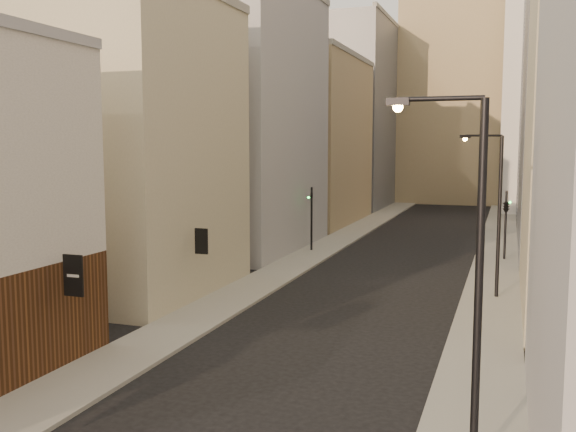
% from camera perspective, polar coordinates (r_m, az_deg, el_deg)
% --- Properties ---
extents(sidewalk_left, '(3.00, 140.00, 0.15)m').
position_cam_1_polar(sidewalk_left, '(61.74, 6.11, -1.25)').
color(sidewalk_left, gray).
rests_on(sidewalk_left, ground).
extents(sidewalk_right, '(3.00, 140.00, 0.15)m').
position_cam_1_polar(sidewalk_right, '(60.20, 18.26, -1.74)').
color(sidewalk_right, gray).
rests_on(sidewalk_right, ground).
extents(left_bldg_beige, '(8.00, 12.00, 16.00)m').
position_cam_1_polar(left_bldg_beige, '(36.19, -13.06, 5.85)').
color(left_bldg_beige, '#BFB697').
rests_on(left_bldg_beige, ground).
extents(left_bldg_grey, '(8.00, 16.00, 20.00)m').
position_cam_1_polar(left_bldg_grey, '(50.49, -3.31, 8.37)').
color(left_bldg_grey, '#98999D').
rests_on(left_bldg_grey, ground).
extents(left_bldg_tan, '(8.00, 18.00, 17.00)m').
position_cam_1_polar(left_bldg_tan, '(67.45, 2.58, 6.60)').
color(left_bldg_tan, tan).
rests_on(left_bldg_tan, ground).
extents(left_bldg_wingrid, '(8.00, 20.00, 24.00)m').
position_cam_1_polar(left_bldg_wingrid, '(86.88, 6.41, 8.82)').
color(left_bldg_wingrid, gray).
rests_on(left_bldg_wingrid, ground).
extents(clock_tower, '(14.00, 14.00, 44.90)m').
position_cam_1_polar(clock_tower, '(97.44, 14.51, 11.71)').
color(clock_tower, tan).
rests_on(clock_tower, ground).
extents(white_tower, '(8.00, 8.00, 41.50)m').
position_cam_1_polar(white_tower, '(83.33, 21.47, 13.09)').
color(white_tower, silver).
rests_on(white_tower, ground).
extents(streetlamp_near, '(2.47, 0.25, 9.40)m').
position_cam_1_polar(streetlamp_near, '(16.39, 15.81, -3.91)').
color(streetlamp_near, black).
rests_on(streetlamp_near, ground).
extents(streetlamp_mid, '(2.20, 0.95, 8.75)m').
position_cam_1_polar(streetlamp_mid, '(35.45, 17.95, 0.83)').
color(streetlamp_mid, black).
rests_on(streetlamp_mid, ground).
extents(traffic_light_left, '(0.62, 0.58, 5.00)m').
position_cam_1_polar(traffic_light_left, '(49.02, 2.11, 1.00)').
color(traffic_light_left, black).
rests_on(traffic_light_left, ground).
extents(traffic_light_right, '(0.64, 0.63, 5.00)m').
position_cam_1_polar(traffic_light_right, '(47.63, 18.82, 0.78)').
color(traffic_light_right, black).
rests_on(traffic_light_right, ground).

